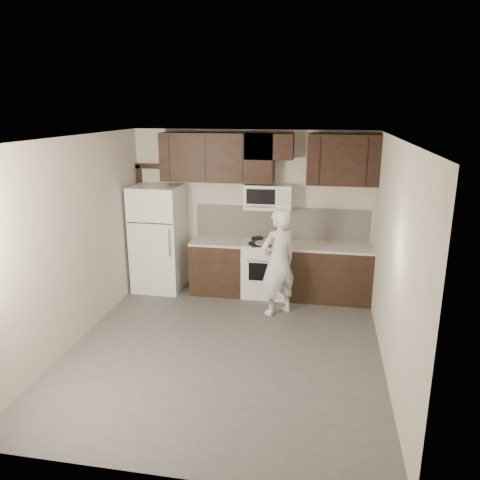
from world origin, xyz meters
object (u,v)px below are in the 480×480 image
(stove, at_px, (266,268))
(refrigerator, at_px, (158,238))
(person, at_px, (278,262))
(microwave, at_px, (268,197))

(stove, xyz_separation_m, refrigerator, (-1.85, -0.05, 0.44))
(stove, height_order, person, person)
(microwave, bearing_deg, stove, -89.90)
(microwave, distance_m, person, 1.21)
(refrigerator, height_order, person, refrigerator)
(stove, relative_size, microwave, 1.24)
(microwave, bearing_deg, person, -72.56)
(microwave, height_order, refrigerator, microwave)
(microwave, xyz_separation_m, person, (0.26, -0.84, -0.83))
(stove, distance_m, microwave, 1.20)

